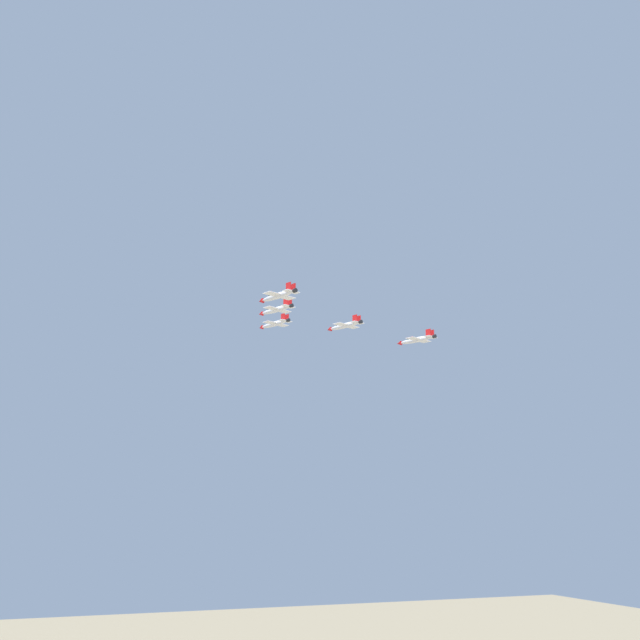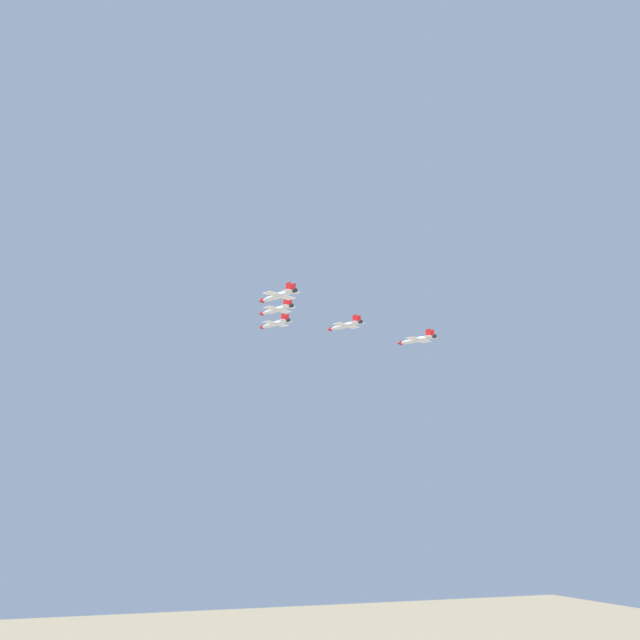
# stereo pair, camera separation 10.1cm
# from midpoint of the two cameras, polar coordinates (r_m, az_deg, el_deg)

# --- Properties ---
(jet_lead) EXTENTS (9.61, 14.53, 3.22)m
(jet_lead) POSITION_cam_midpoint_polar(r_m,az_deg,el_deg) (245.75, -3.53, -0.29)
(jet_lead) COLOR white
(jet_left_wingman) EXTENTS (9.39, 14.10, 3.16)m
(jet_left_wingman) POSITION_cam_midpoint_polar(r_m,az_deg,el_deg) (222.80, -3.42, 0.81)
(jet_left_wingman) COLOR white
(jet_right_wingman) EXTENTS (9.96, 15.07, 3.34)m
(jet_right_wingman) POSITION_cam_midpoint_polar(r_m,az_deg,el_deg) (243.30, 1.91, -0.42)
(jet_right_wingman) COLOR white
(jet_left_outer) EXTENTS (9.69, 14.65, 3.24)m
(jet_left_outer) POSITION_cam_midpoint_polar(r_m,az_deg,el_deg) (199.69, -3.28, 1.89)
(jet_left_outer) COLOR white
(jet_right_outer) EXTENTS (9.97, 15.03, 3.34)m
(jet_right_outer) POSITION_cam_midpoint_polar(r_m,az_deg,el_deg) (242.12, 7.45, -1.51)
(jet_right_outer) COLOR white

